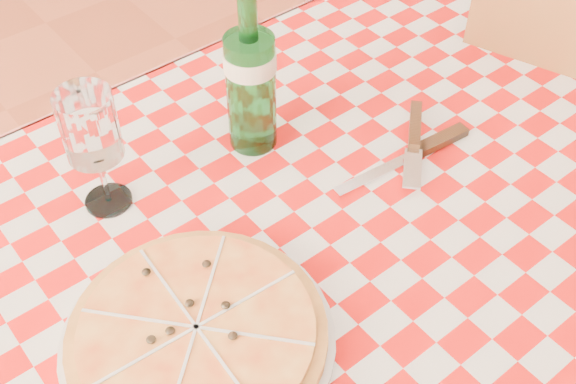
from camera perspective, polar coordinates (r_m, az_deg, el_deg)
name	(u,v)px	position (r m, az deg, el deg)	size (l,w,h in m)	color
dining_table	(327,292)	(0.98, 3.13, -7.87)	(1.20, 0.80, 0.75)	brown
tablecloth	(330,247)	(0.91, 3.36, -4.37)	(1.30, 0.90, 0.01)	#B10D0A
pizza_plate	(197,333)	(0.81, -7.19, -11.01)	(0.31, 0.31, 0.04)	#CA8543
water_bottle	(250,69)	(0.96, -3.01, 9.69)	(0.07, 0.07, 0.25)	#186325
wine_glass	(96,152)	(0.92, -14.92, 3.06)	(0.07, 0.07, 0.18)	white
cutlery	(413,150)	(1.02, 9.88, 3.27)	(0.24, 0.20, 0.03)	silver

